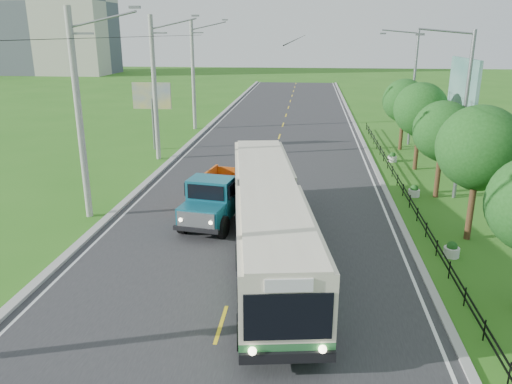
% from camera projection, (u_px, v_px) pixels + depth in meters
% --- Properties ---
extents(ground, '(240.00, 240.00, 0.00)m').
position_uv_depth(ground, '(221.00, 325.00, 15.84)').
color(ground, '#2B6918').
rests_on(ground, ground).
extents(road, '(14.00, 120.00, 0.02)m').
position_uv_depth(road, '(271.00, 165.00, 34.77)').
color(road, '#28282B').
rests_on(road, ground).
extents(curb_left, '(0.40, 120.00, 0.15)m').
position_uv_depth(curb_left, '(170.00, 161.00, 35.47)').
color(curb_left, '#9E9E99').
rests_on(curb_left, ground).
extents(curb_right, '(0.30, 120.00, 0.10)m').
position_uv_depth(curb_right, '(375.00, 167.00, 34.03)').
color(curb_right, '#9E9E99').
rests_on(curb_right, ground).
extents(edge_line_left, '(0.12, 120.00, 0.00)m').
position_uv_depth(edge_line_left, '(177.00, 162.00, 35.44)').
color(edge_line_left, silver).
rests_on(edge_line_left, road).
extents(edge_line_right, '(0.12, 120.00, 0.00)m').
position_uv_depth(edge_line_right, '(367.00, 168.00, 34.09)').
color(edge_line_right, silver).
rests_on(edge_line_right, road).
extents(centre_dash, '(0.12, 2.20, 0.00)m').
position_uv_depth(centre_dash, '(221.00, 324.00, 15.83)').
color(centre_dash, yellow).
rests_on(centre_dash, road).
extents(railing_right, '(0.04, 40.00, 0.60)m').
position_uv_depth(railing_right, '(403.00, 191.00, 28.19)').
color(railing_right, black).
rests_on(railing_right, ground).
extents(pole_near, '(3.51, 0.32, 10.00)m').
position_uv_depth(pole_near, '(80.00, 115.00, 23.63)').
color(pole_near, gray).
rests_on(pole_near, ground).
extents(pole_mid, '(3.51, 0.32, 10.00)m').
position_uv_depth(pole_mid, '(155.00, 88.00, 34.99)').
color(pole_mid, gray).
rests_on(pole_mid, ground).
extents(pole_far, '(3.51, 0.32, 10.00)m').
position_uv_depth(pole_far, '(193.00, 74.00, 46.35)').
color(pole_far, gray).
rests_on(pole_far, ground).
extents(tree_third, '(3.60, 3.62, 6.00)m').
position_uv_depth(tree_third, '(479.00, 152.00, 21.33)').
color(tree_third, '#382314').
rests_on(tree_third, ground).
extents(tree_fourth, '(3.24, 3.31, 5.40)m').
position_uv_depth(tree_fourth, '(443.00, 134.00, 27.13)').
color(tree_fourth, '#382314').
rests_on(tree_fourth, ground).
extents(tree_fifth, '(3.48, 3.52, 5.80)m').
position_uv_depth(tree_fifth, '(421.00, 112.00, 32.73)').
color(tree_fifth, '#382314').
rests_on(tree_fifth, ground).
extents(tree_back, '(3.30, 3.36, 5.50)m').
position_uv_depth(tree_back, '(404.00, 103.00, 38.47)').
color(tree_back, '#382314').
rests_on(tree_back, ground).
extents(streetlight_mid, '(3.02, 0.20, 9.07)m').
position_uv_depth(streetlight_mid, '(462.00, 110.00, 26.51)').
color(streetlight_mid, slate).
rests_on(streetlight_mid, ground).
extents(streetlight_far, '(3.02, 0.20, 9.07)m').
position_uv_depth(streetlight_far, '(412.00, 84.00, 39.77)').
color(streetlight_far, slate).
rests_on(streetlight_far, ground).
extents(planter_near, '(0.64, 0.64, 0.67)m').
position_uv_depth(planter_near, '(452.00, 250.00, 20.56)').
color(planter_near, silver).
rests_on(planter_near, ground).
extents(planter_mid, '(0.64, 0.64, 0.67)m').
position_uv_depth(planter_mid, '(414.00, 191.00, 28.13)').
color(planter_mid, silver).
rests_on(planter_mid, ground).
extents(planter_far, '(0.64, 0.64, 0.67)m').
position_uv_depth(planter_far, '(392.00, 158.00, 35.71)').
color(planter_far, silver).
rests_on(planter_far, ground).
extents(billboard_left, '(3.00, 0.20, 5.20)m').
position_uv_depth(billboard_left, '(152.00, 100.00, 38.33)').
color(billboard_left, slate).
rests_on(billboard_left, ground).
extents(billboard_right, '(0.24, 6.00, 7.30)m').
position_uv_depth(billboard_right, '(463.00, 90.00, 31.89)').
color(billboard_right, slate).
rests_on(billboard_right, ground).
extents(apartment_near, '(28.00, 14.00, 30.00)m').
position_uv_depth(apartment_near, '(43.00, 2.00, 106.74)').
color(apartment_near, '#B7B2A3').
rests_on(apartment_near, ground).
extents(apartment_far, '(24.00, 14.00, 26.00)m').
position_uv_depth(apartment_far, '(3.00, 16.00, 133.54)').
color(apartment_far, '#B7B2A3').
rests_on(apartment_far, ground).
extents(bus, '(4.93, 16.12, 3.07)m').
position_uv_depth(bus, '(267.00, 212.00, 20.32)').
color(bus, '#2F763C').
rests_on(bus, ground).
extents(dump_truck, '(2.97, 5.90, 2.37)m').
position_uv_depth(dump_truck, '(217.00, 194.00, 24.20)').
color(dump_truck, '#12586C').
rests_on(dump_truck, ground).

